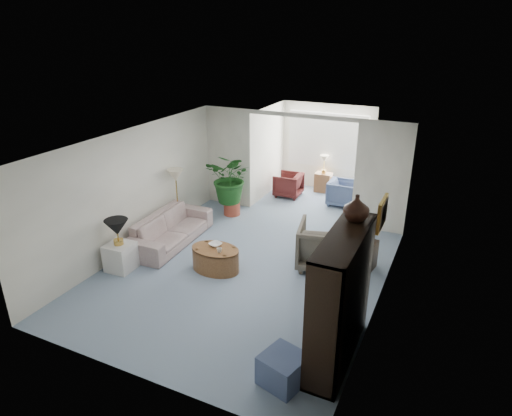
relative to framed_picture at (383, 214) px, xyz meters
The scene contains 26 objects.
floor 2.99m from the framed_picture, behind, with size 6.00×6.00×0.00m, color #899DB5.
sunroom_floor 5.16m from the framed_picture, 120.36° to the left, with size 2.60×2.60×0.00m, color #899DB5.
back_pier_left 5.37m from the framed_picture, 144.59° to the left, with size 1.20×0.12×2.50m, color white.
back_pier_right 3.18m from the framed_picture, 100.24° to the left, with size 1.20×0.12×2.50m, color white.
back_header 4.03m from the framed_picture, 128.43° to the left, with size 2.60×0.12×0.10m, color white.
window_pane 5.83m from the framed_picture, 114.98° to the left, with size 2.20×0.02×1.50m, color white.
window_blinds 5.81m from the framed_picture, 115.11° to the left, with size 2.20×0.02×1.50m, color white.
framed_picture is the anchor object (origin of this frame).
sofa 4.66m from the framed_picture, behind, with size 2.20×0.86×0.64m, color beige.
end_table 4.89m from the framed_picture, behind, with size 0.48×0.48×0.53m, color white.
table_lamp 4.75m from the framed_picture, behind, with size 0.44×0.44×0.30m, color black.
floor_lamp 4.93m from the framed_picture, 164.36° to the left, with size 0.36×0.36×0.28m, color #F9ECC6.
coffee_table 3.32m from the framed_picture, behind, with size 0.95×0.95×0.45m, color olive.
coffee_bowl 3.26m from the framed_picture, behind, with size 0.23×0.23×0.06m, color white.
coffee_cup 3.07m from the framed_picture, behind, with size 0.10×0.10×0.09m, color beige.
wingback_chair 1.98m from the framed_picture, 139.56° to the left, with size 0.95×0.98×0.89m, color #645D4F.
side_table_dark 1.98m from the framed_picture, 109.78° to the left, with size 0.46×0.37×0.56m, color black.
entertainment_cabinet 1.58m from the framed_picture, 99.55° to the right, with size 0.46×1.71×1.90m, color black.
cabinet_urn 0.97m from the framed_picture, 104.86° to the right, with size 0.35×0.35×0.37m, color black.
ottoman 2.72m from the framed_picture, 108.32° to the right, with size 0.53×0.53×0.42m, color slate.
plant_pot 4.93m from the framed_picture, 147.86° to the left, with size 0.40×0.40×0.32m, color #A64430.
house_plant 4.74m from the framed_picture, 147.86° to the left, with size 1.13×0.98×1.25m, color #1B4F1B.
sunroom_chair_blue 4.80m from the framed_picture, 111.45° to the left, with size 0.69×0.71×0.65m, color slate.
sunroom_chair_maroon 5.51m from the framed_picture, 126.62° to the left, with size 0.68×0.70×0.64m, color #57201E.
sunroom_table 5.77m from the framed_picture, 115.80° to the left, with size 0.44×0.34×0.53m, color olive.
shelf_clutter 1.67m from the framed_picture, 100.13° to the right, with size 0.30×1.07×1.06m.
Camera 1 is at (3.37, -6.54, 4.36)m, focal length 31.34 mm.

